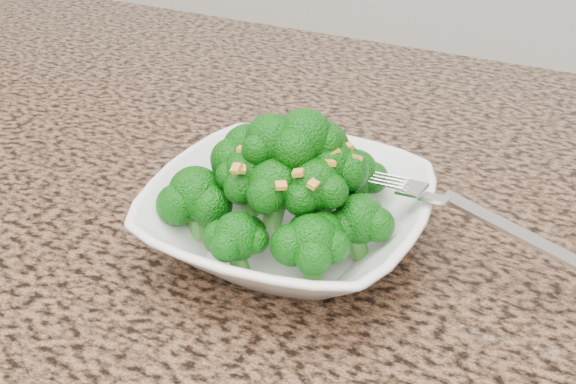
% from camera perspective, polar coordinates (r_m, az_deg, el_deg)
% --- Properties ---
extents(granite_counter, '(1.64, 1.04, 0.03)m').
position_cam_1_polar(granite_counter, '(0.62, -14.48, -3.90)').
color(granite_counter, brown).
rests_on(granite_counter, cabinet).
extents(bowl, '(0.22, 0.22, 0.05)m').
position_cam_1_polar(bowl, '(0.56, -0.00, -2.08)').
color(bowl, white).
rests_on(bowl, granite_counter).
extents(broccoli_pile, '(0.19, 0.19, 0.08)m').
position_cam_1_polar(broccoli_pile, '(0.53, -0.00, 3.88)').
color(broccoli_pile, '#0C600B').
rests_on(broccoli_pile, bowl).
extents(garlic_topping, '(0.11, 0.11, 0.01)m').
position_cam_1_polar(garlic_topping, '(0.51, -0.00, 8.10)').
color(garlic_topping, gold).
rests_on(garlic_topping, broccoli_pile).
extents(fork, '(0.18, 0.05, 0.01)m').
position_cam_1_polar(fork, '(0.53, 11.89, -0.59)').
color(fork, silver).
rests_on(fork, bowl).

